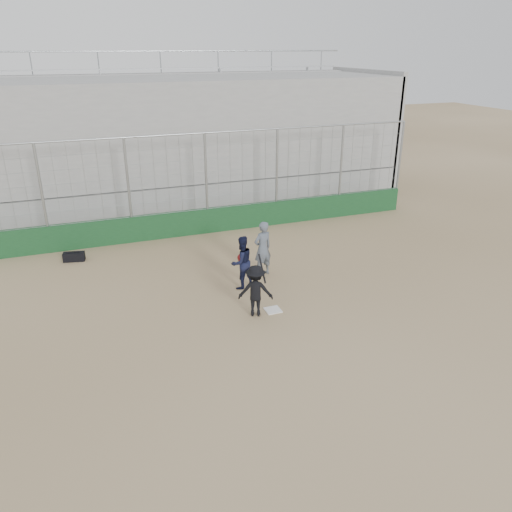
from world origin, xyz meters
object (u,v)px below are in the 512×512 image
object	(u,v)px
batter_at_plate	(256,291)
equipment_bag	(74,257)
catcher_crouched	(242,271)
umpire	(263,251)

from	to	relation	value
batter_at_plate	equipment_bag	distance (m)	7.51
batter_at_plate	catcher_crouched	bearing A→B (deg)	83.42
catcher_crouched	equipment_bag	size ratio (longest dim) A/B	1.50
catcher_crouched	equipment_bag	world-z (taller)	catcher_crouched
batter_at_plate	umpire	size ratio (longest dim) A/B	1.01
catcher_crouched	equipment_bag	distance (m)	6.38
umpire	equipment_bag	world-z (taller)	umpire
equipment_bag	umpire	bearing A→B (deg)	-30.15
batter_at_plate	umpire	bearing A→B (deg)	64.70
batter_at_plate	umpire	world-z (taller)	batter_at_plate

